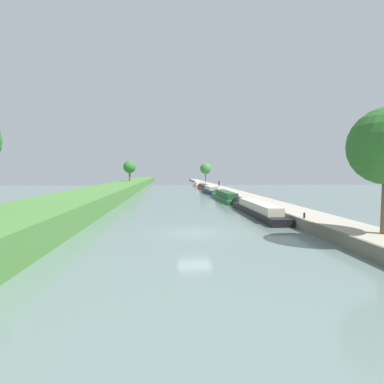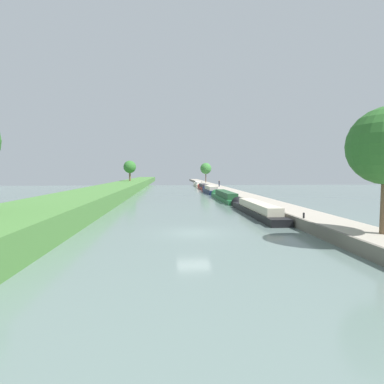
% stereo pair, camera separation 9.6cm
% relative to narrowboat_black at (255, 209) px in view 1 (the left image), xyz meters
% --- Properties ---
extents(ground_plane, '(160.00, 160.00, 0.00)m').
position_rel_narrowboat_black_xyz_m(ground_plane, '(-7.39, -9.46, -0.59)').
color(ground_plane, slate).
extents(left_grassy_bank, '(7.51, 260.00, 1.91)m').
position_rel_narrowboat_black_xyz_m(left_grassy_bank, '(-19.91, -9.46, 0.37)').
color(left_grassy_bank, '#477A38').
rests_on(left_grassy_bank, ground_plane).
extents(right_towpath, '(3.63, 260.00, 0.83)m').
position_rel_narrowboat_black_xyz_m(right_towpath, '(3.18, -9.46, -0.17)').
color(right_towpath, '#A89E8E').
rests_on(right_towpath, ground_plane).
extents(stone_quay, '(0.25, 260.00, 0.88)m').
position_rel_narrowboat_black_xyz_m(stone_quay, '(1.24, -9.46, -0.14)').
color(stone_quay, '#6B665B').
rests_on(stone_quay, ground_plane).
extents(narrowboat_black, '(1.87, 16.15, 1.98)m').
position_rel_narrowboat_black_xyz_m(narrowboat_black, '(0.00, 0.00, 0.00)').
color(narrowboat_black, black).
rests_on(narrowboat_black, ground_plane).
extents(narrowboat_green, '(1.90, 17.08, 2.08)m').
position_rel_narrowboat_black_xyz_m(narrowboat_green, '(-0.26, 16.74, 0.02)').
color(narrowboat_green, '#1E6033').
rests_on(narrowboat_green, ground_plane).
extents(narrowboat_navy, '(1.99, 13.53, 2.14)m').
position_rel_narrowboat_black_xyz_m(narrowboat_navy, '(-0.33, 33.20, 0.06)').
color(narrowboat_navy, '#141E42').
rests_on(narrowboat_navy, ground_plane).
extents(narrowboat_red, '(1.95, 13.57, 1.99)m').
position_rel_narrowboat_black_xyz_m(narrowboat_red, '(-0.10, 48.50, -0.05)').
color(narrowboat_red, maroon).
rests_on(narrowboat_red, ground_plane).
extents(narrowboat_cream, '(1.83, 12.24, 1.95)m').
position_rel_narrowboat_black_xyz_m(narrowboat_cream, '(-0.18, 62.83, 0.01)').
color(narrowboat_cream, beige).
rests_on(narrowboat_cream, ground_plane).
extents(tree_rightbank_midnear, '(3.91, 3.91, 6.82)m').
position_rel_narrowboat_black_xyz_m(tree_rightbank_midnear, '(3.77, 74.13, 5.10)').
color(tree_rightbank_midnear, brown).
rests_on(tree_rightbank_midnear, right_towpath).
extents(tree_leftbank_downstream, '(3.57, 3.57, 5.84)m').
position_rel_narrowboat_black_xyz_m(tree_leftbank_downstream, '(-20.40, 55.81, 5.33)').
color(tree_leftbank_downstream, brown).
rests_on(tree_leftbank_downstream, left_grassy_bank).
extents(person_walking, '(0.34, 0.34, 1.66)m').
position_rel_narrowboat_black_xyz_m(person_walking, '(3.43, 43.55, 1.12)').
color(person_walking, '#282D42').
rests_on(person_walking, right_towpath).
extents(mooring_bollard_near, '(0.16, 0.16, 0.45)m').
position_rel_narrowboat_black_xyz_m(mooring_bollard_near, '(1.66, -8.35, 0.47)').
color(mooring_bollard_near, black).
rests_on(mooring_bollard_near, right_towpath).
extents(mooring_bollard_far, '(0.16, 0.16, 0.45)m').
position_rel_narrowboat_black_xyz_m(mooring_bollard_far, '(1.66, 68.57, 0.47)').
color(mooring_bollard_far, black).
rests_on(mooring_bollard_far, right_towpath).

